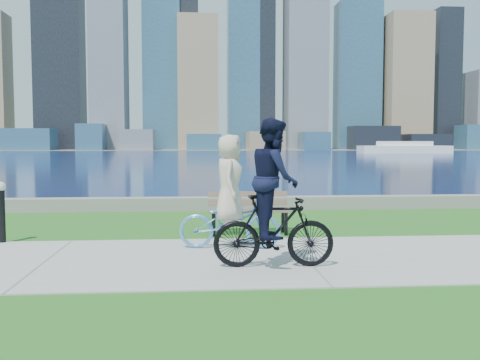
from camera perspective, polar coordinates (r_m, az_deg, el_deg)
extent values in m
plane|color=#1E5817|center=(8.57, 6.91, -8.31)|extent=(320.00, 320.00, 0.00)
cube|color=#989994|center=(8.57, 6.91, -8.25)|extent=(80.00, 3.50, 0.02)
cube|color=slate|center=(14.60, 2.11, -2.49)|extent=(90.00, 0.50, 0.35)
cube|color=#0C1C4E|center=(80.25, -3.29, 2.69)|extent=(320.00, 131.00, 0.01)
cube|color=gray|center=(138.23, -3.79, 3.26)|extent=(320.00, 30.00, 0.12)
cube|color=navy|center=(133.90, -21.52, 4.03)|extent=(11.13, 7.63, 5.10)
cube|color=navy|center=(131.73, -15.43, 4.41)|extent=(6.09, 9.91, 6.21)
cube|color=slate|center=(129.53, -10.87, 4.21)|extent=(7.82, 8.03, 4.92)
cube|color=navy|center=(130.94, -3.88, 4.04)|extent=(8.19, 9.28, 3.89)
cube|color=#8F7758|center=(128.31, 2.69, 4.18)|extent=(8.38, 9.93, 4.47)
cube|color=navy|center=(130.22, 7.89, 4.11)|extent=(6.34, 8.47, 4.34)
cube|color=black|center=(134.91, 14.02, 4.35)|extent=(11.32, 6.75, 5.85)
cube|color=black|center=(139.91, 19.01, 3.84)|extent=(10.20, 9.58, 3.92)
cube|color=navy|center=(147.78, 23.92, 4.17)|extent=(8.59, 6.98, 6.28)
cube|color=black|center=(146.08, -18.75, 14.53)|extent=(11.38, 8.37, 58.07)
cube|color=slate|center=(140.14, -13.87, 15.88)|extent=(8.42, 10.04, 61.91)
cube|color=navy|center=(141.82, -8.27, 11.06)|extent=(9.37, 10.34, 38.70)
cube|color=#8F7758|center=(137.99, -4.50, 10.13)|extent=(9.94, 11.30, 33.16)
cube|color=black|center=(142.99, 1.51, 14.86)|extent=(10.06, 8.69, 57.52)
cube|color=slate|center=(142.37, 6.98, 13.80)|extent=(10.15, 10.25, 52.26)
cube|color=navy|center=(146.71, 12.41, 10.67)|extent=(11.11, 7.71, 38.22)
cube|color=#8F7758|center=(148.04, 17.18, 9.84)|extent=(10.79, 11.20, 34.69)
cube|color=black|center=(155.85, 20.89, 9.89)|extent=(6.40, 8.20, 37.03)
cube|color=black|center=(144.86, -6.37, 18.44)|extent=(9.00, 9.00, 76.00)
cube|color=navy|center=(142.92, 0.32, 16.19)|extent=(8.00, 8.00, 64.00)
cube|color=white|center=(95.60, 17.11, 3.12)|extent=(15.32, 4.38, 1.31)
cube|color=white|center=(95.59, 17.13, 3.75)|extent=(8.75, 3.28, 0.77)
cube|color=black|center=(10.43, -2.80, -4.80)|extent=(0.06, 0.06, 0.46)
cube|color=black|center=(10.58, 4.92, -4.69)|extent=(0.06, 0.06, 0.46)
cube|color=black|center=(10.79, -2.87, -4.51)|extent=(0.06, 0.06, 0.46)
cube|color=black|center=(10.93, 4.60, -4.40)|extent=(0.06, 0.06, 0.46)
cube|color=brown|center=(10.45, 1.09, -3.41)|extent=(1.62, 0.11, 0.04)
cube|color=brown|center=(10.61, 1.00, -3.30)|extent=(1.62, 0.11, 0.04)
cube|color=brown|center=(10.77, 0.91, -3.19)|extent=(1.62, 0.11, 0.04)
cube|color=brown|center=(10.87, 0.85, -2.42)|extent=(1.62, 0.07, 0.12)
cube|color=brown|center=(10.88, 0.83, -1.50)|extent=(1.62, 0.07, 0.12)
cylinder|color=black|center=(10.61, -24.09, -3.53)|extent=(0.13, 0.13, 1.00)
sphere|color=silver|center=(10.55, -24.17, -0.65)|extent=(0.18, 0.18, 0.18)
imported|color=#5A9DDB|center=(9.15, -1.11, -4.48)|extent=(0.81, 1.79, 0.91)
imported|color=silver|center=(9.07, -1.12, 0.10)|extent=(0.57, 0.80, 1.51)
imported|color=black|center=(7.78, 3.62, -5.45)|extent=(0.56, 1.77, 1.05)
imported|color=black|center=(7.69, 3.64, 0.18)|extent=(0.67, 0.85, 1.73)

